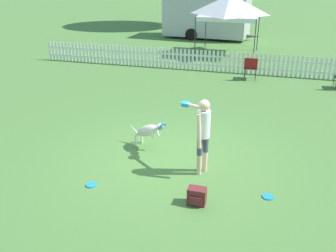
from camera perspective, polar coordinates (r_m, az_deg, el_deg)
name	(u,v)px	position (r m, az deg, el deg)	size (l,w,h in m)	color
ground_plane	(171,158)	(8.73, 0.48, -4.95)	(240.00, 240.00, 0.00)	#4C7A38
handler_person	(202,128)	(7.77, 5.24, -0.24)	(0.80, 0.96, 1.66)	beige
leaping_dog	(148,131)	(8.99, -3.02, -0.72)	(1.14, 0.69, 0.83)	beige
frisbee_near_handler	(268,197)	(7.61, 14.99, -10.37)	(0.22, 0.22, 0.02)	#1E8CD8
frisbee_near_dog	(91,185)	(7.88, -11.59, -8.78)	(0.22, 0.22, 0.02)	#1E8CD8
backpack_on_grass	(197,196)	(7.13, 4.40, -10.62)	(0.34, 0.26, 0.33)	maroon
picket_fence	(222,62)	(15.95, 8.18, 9.68)	(16.35, 0.04, 0.87)	white
folding_chair_center	(251,66)	(14.98, 12.51, 8.86)	(0.51, 0.53, 0.89)	#333338
canopy_tent_main	(230,7)	(19.06, 9.41, 17.51)	(2.80, 2.80, 2.86)	#333338
equipment_trailer	(207,16)	(23.68, 5.93, 16.39)	(5.85, 2.61, 2.51)	#B7B7B7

